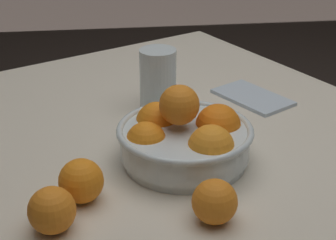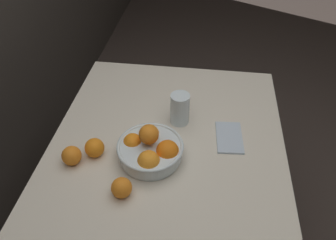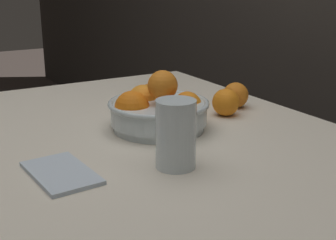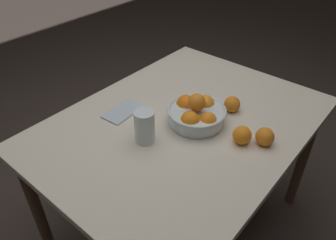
# 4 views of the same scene
# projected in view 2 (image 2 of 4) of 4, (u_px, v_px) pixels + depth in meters

# --- Properties ---
(dining_table) EXTENTS (1.20, 0.90, 0.70)m
(dining_table) POSITION_uv_depth(u_px,v_px,m) (165.00, 167.00, 1.27)
(dining_table) COLOR beige
(dining_table) RESTS_ON ground_plane
(fruit_bowl) EXTENTS (0.24, 0.24, 0.14)m
(fruit_bowl) POSITION_uv_depth(u_px,v_px,m) (151.00, 149.00, 1.18)
(fruit_bowl) COLOR silver
(fruit_bowl) RESTS_ON dining_table
(juice_glass) EXTENTS (0.08, 0.08, 0.13)m
(juice_glass) POSITION_uv_depth(u_px,v_px,m) (180.00, 110.00, 1.32)
(juice_glass) COLOR #F4A314
(juice_glass) RESTS_ON dining_table
(orange_loose_near_bowl) EXTENTS (0.07, 0.07, 0.07)m
(orange_loose_near_bowl) POSITION_uv_depth(u_px,v_px,m) (72.00, 156.00, 1.17)
(orange_loose_near_bowl) COLOR orange
(orange_loose_near_bowl) RESTS_ON dining_table
(orange_loose_front) EXTENTS (0.07, 0.07, 0.07)m
(orange_loose_front) POSITION_uv_depth(u_px,v_px,m) (95.00, 148.00, 1.20)
(orange_loose_front) COLOR orange
(orange_loose_front) RESTS_ON dining_table
(orange_loose_aside) EXTENTS (0.07, 0.07, 0.07)m
(orange_loose_aside) POSITION_uv_depth(u_px,v_px,m) (122.00, 188.00, 1.07)
(orange_loose_aside) COLOR orange
(orange_loose_aside) RESTS_ON dining_table
(napkin) EXTENTS (0.18, 0.11, 0.01)m
(napkin) POSITION_uv_depth(u_px,v_px,m) (229.00, 137.00, 1.28)
(napkin) COLOR silver
(napkin) RESTS_ON dining_table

